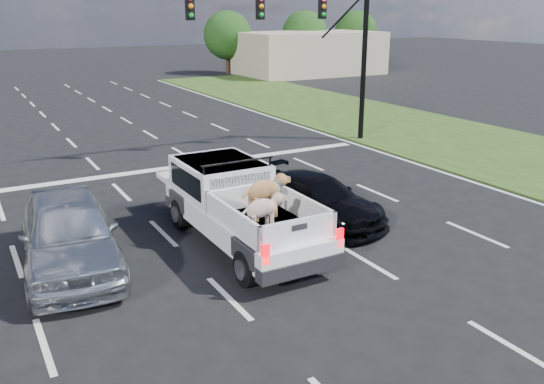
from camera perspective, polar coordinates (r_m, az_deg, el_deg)
The scene contains 11 objects.
ground at distance 12.48m, azimuth 3.08°, elevation -8.61°, with size 160.00×160.00×0.00m, color black.
road_markings at distance 17.95m, azimuth -8.13°, elevation -0.38°, with size 17.75×60.00×0.01m.
grass_shoulder_right at distance 25.10m, azimuth 21.27°, elevation 3.85°, with size 8.00×60.00×0.06m, color #224415.
traffic_signal at distance 23.92m, azimuth 4.54°, elevation 15.75°, with size 9.11×0.31×7.00m.
building_right at distance 51.82m, azimuth 3.74°, elevation 13.57°, with size 12.00×7.00×3.60m, color tan.
tree_far_d at distance 52.34m, azimuth -4.44°, elevation 15.23°, with size 4.20×4.20×5.40m.
tree_far_e at distance 56.17m, azimuth 3.26°, elevation 15.42°, with size 4.20×4.20×5.40m.
tree_far_f at distance 59.60m, azimuth 8.32°, elevation 15.40°, with size 4.20×4.20×5.40m.
pickup_truck at distance 14.02m, azimuth -3.32°, elevation -1.29°, with size 2.10×5.55×2.08m.
silver_sedan at distance 13.39m, azimuth -19.48°, elevation -3.85°, with size 1.98×4.93×1.68m, color silver.
black_coupe at distance 15.58m, azimuth 4.37°, elevation -0.68°, with size 1.75×4.31×1.25m, color black.
Camera 1 is at (-6.03, -9.42, 5.53)m, focal length 38.00 mm.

